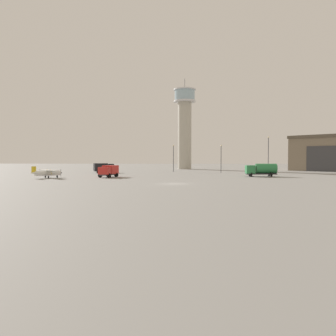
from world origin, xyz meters
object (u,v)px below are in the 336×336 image
at_px(light_post_west, 173,156).
at_px(light_post_east, 221,156).
at_px(control_tower, 185,123).
at_px(light_post_centre, 268,152).
at_px(truck_box_red, 109,171).
at_px(truck_fuel_tanker_green, 261,169).
at_px(truck_box_black, 103,167).
at_px(airplane_white, 47,173).

distance_m(light_post_west, light_post_east, 15.19).
bearing_deg(control_tower, light_post_centre, -56.06).
height_order(control_tower, truck_box_red, control_tower).
relative_size(control_tower, light_post_centre, 3.39).
height_order(control_tower, light_post_east, control_tower).
relative_size(control_tower, light_post_west, 4.17).
bearing_deg(truck_fuel_tanker_green, light_post_centre, -108.54).
height_order(control_tower, light_post_centre, control_tower).
bearing_deg(truck_box_black, light_post_centre, -27.36).
bearing_deg(light_post_east, control_tower, 108.74).
relative_size(truck_box_red, light_post_west, 0.72).
xyz_separation_m(control_tower, truck_fuel_tanker_green, (18.70, -53.13, -16.29)).
distance_m(control_tower, truck_box_red, 62.49).
distance_m(control_tower, airplane_white, 70.53).
bearing_deg(light_post_centre, light_post_west, 163.45).
xyz_separation_m(truck_fuel_tanker_green, truck_box_black, (-41.71, 16.67, -0.09)).
bearing_deg(light_post_west, airplane_white, -126.67).
distance_m(truck_fuel_tanker_green, light_post_west, 33.57).
xyz_separation_m(truck_box_red, light_post_centre, (40.39, 22.13, 4.56)).
distance_m(airplane_white, truck_fuel_tanker_green, 48.26).
xyz_separation_m(control_tower, light_post_centre, (24.17, -35.92, -11.90)).
bearing_deg(truck_fuel_tanker_green, airplane_white, 9.94).
relative_size(airplane_white, light_post_centre, 0.69).
bearing_deg(light_post_centre, truck_box_black, -179.35).
distance_m(control_tower, light_post_east, 37.20).
height_order(truck_box_black, light_post_centre, light_post_centre).
height_order(truck_box_red, light_post_west, light_post_west).
xyz_separation_m(truck_fuel_tanker_green, truck_box_red, (-34.92, -4.93, -0.18)).
bearing_deg(truck_box_red, truck_fuel_tanker_green, 111.45).
xyz_separation_m(truck_fuel_tanker_green, light_post_east, (-7.51, 20.14, 3.24)).
bearing_deg(truck_box_red, control_tower, 177.81).
bearing_deg(truck_box_red, truck_box_black, -149.14).
relative_size(airplane_white, light_post_east, 0.88).
height_order(airplane_white, truck_box_red, truck_box_red).
height_order(truck_box_black, light_post_east, light_post_east).
distance_m(control_tower, truck_fuel_tanker_green, 58.63).
distance_m(truck_fuel_tanker_green, truck_box_red, 35.27).
distance_m(truck_box_black, light_post_east, 34.53).
bearing_deg(truck_fuel_tanker_green, light_post_east, -70.45).
xyz_separation_m(control_tower, truck_box_black, (-23.01, -36.46, -16.38)).
distance_m(airplane_white, light_post_west, 43.05).
relative_size(truck_box_red, light_post_centre, 0.58).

